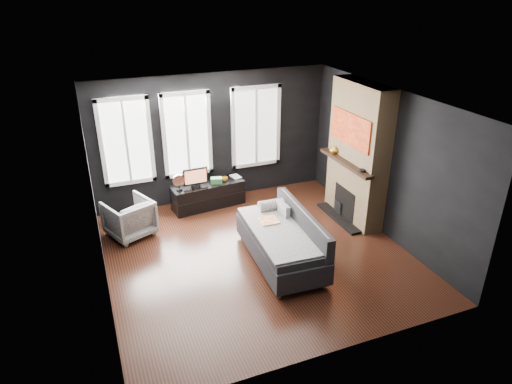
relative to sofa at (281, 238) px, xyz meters
name	(u,v)px	position (x,y,z in m)	size (l,w,h in m)	color
floor	(257,254)	(-0.30, 0.33, -0.44)	(5.00, 5.00, 0.00)	black
ceiling	(257,101)	(-0.30, 0.33, 2.26)	(5.00, 5.00, 0.00)	white
wall_back	(213,138)	(-0.30, 2.83, 0.91)	(5.00, 0.02, 2.70)	black
wall_left	(96,209)	(-2.80, 0.33, 0.91)	(0.02, 5.00, 2.70)	black
wall_right	(386,163)	(2.20, 0.33, 0.91)	(0.02, 5.00, 2.70)	black
windows	(189,91)	(-0.75, 2.79, 1.94)	(4.00, 0.16, 1.76)	white
fireplace	(358,154)	(2.00, 0.93, 0.91)	(0.70, 1.62, 2.70)	#93724C
sofa	(281,238)	(0.00, 0.00, 0.00)	(1.03, 2.07, 0.89)	#232426
stripe_pillow	(283,213)	(0.25, 0.46, 0.20)	(0.09, 0.37, 0.37)	gray
armchair	(129,216)	(-2.25, 1.82, -0.05)	(0.76, 0.71, 0.78)	silver
media_console	(208,195)	(-0.56, 2.43, -0.19)	(1.51, 0.47, 0.52)	black
monitor	(195,176)	(-0.82, 2.37, 0.31)	(0.52, 0.11, 0.46)	black
desk_fan	(179,182)	(-1.17, 2.34, 0.25)	(0.25, 0.25, 0.35)	#9B9B9B
mug	(225,178)	(-0.18, 2.44, 0.13)	(0.12, 0.09, 0.12)	#C86C0E
book	(232,172)	(0.00, 2.54, 0.20)	(0.18, 0.02, 0.25)	tan
storage_box	(216,180)	(-0.38, 2.39, 0.14)	(0.23, 0.14, 0.12)	#33723D
mantel_vase	(334,149)	(1.75, 1.38, 0.87)	(0.17, 0.18, 0.17)	yellow
mantel_clock	(362,170)	(1.75, 0.38, 0.81)	(0.12, 0.12, 0.04)	black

